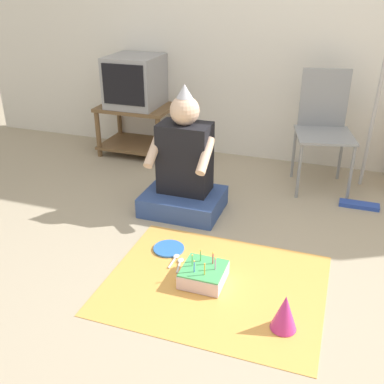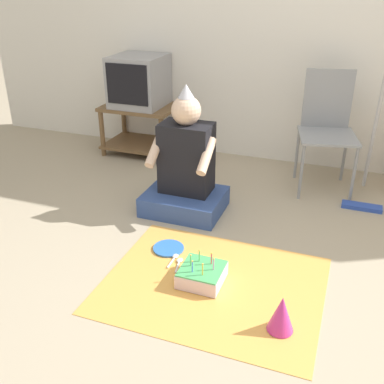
% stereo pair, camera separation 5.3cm
% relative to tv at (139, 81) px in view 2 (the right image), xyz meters
% --- Properties ---
extents(ground_plane, '(16.00, 16.00, 0.00)m').
position_rel_tv_xyz_m(ground_plane, '(1.46, -1.79, -0.67)').
color(ground_plane, tan).
extents(wall_back, '(6.40, 0.06, 2.55)m').
position_rel_tv_xyz_m(wall_back, '(1.46, 0.27, 0.60)').
color(wall_back, white).
rests_on(wall_back, ground_plane).
extents(tv_stand, '(0.66, 0.48, 0.45)m').
position_rel_tv_xyz_m(tv_stand, '(0.00, -0.00, -0.40)').
color(tv_stand, brown).
rests_on(tv_stand, ground_plane).
extents(tv, '(0.44, 0.47, 0.44)m').
position_rel_tv_xyz_m(tv, '(0.00, 0.00, 0.00)').
color(tv, '#99999E').
rests_on(tv, tv_stand).
extents(folding_chair, '(0.50, 0.51, 0.89)m').
position_rel_tv_xyz_m(folding_chair, '(1.66, -0.16, -0.16)').
color(folding_chair, gray).
rests_on(folding_chair, ground_plane).
extents(dust_mop, '(0.28, 0.42, 1.17)m').
position_rel_tv_xyz_m(dust_mop, '(2.00, -0.39, -0.34)').
color(dust_mop, '#2D4CB2').
rests_on(dust_mop, ground_plane).
extents(person_seated, '(0.55, 0.44, 0.90)m').
position_rel_tv_xyz_m(person_seated, '(0.80, -0.94, -0.37)').
color(person_seated, '#334C8C').
rests_on(person_seated, ground_plane).
extents(party_cloth, '(1.18, 0.95, 0.01)m').
position_rel_tv_xyz_m(party_cloth, '(1.26, -1.71, -0.67)').
color(party_cloth, '#EFA84C').
rests_on(party_cloth, ground_plane).
extents(birthday_cake, '(0.23, 0.23, 0.16)m').
position_rel_tv_xyz_m(birthday_cake, '(1.20, -1.71, -0.62)').
color(birthday_cake, silver).
rests_on(birthday_cake, party_cloth).
extents(party_hat_blue, '(0.13, 0.13, 0.19)m').
position_rel_tv_xyz_m(party_hat_blue, '(1.67, -1.93, -0.57)').
color(party_hat_blue, '#CC338C').
rests_on(party_hat_blue, party_cloth).
extents(paper_plate, '(0.19, 0.19, 0.01)m').
position_rel_tv_xyz_m(paper_plate, '(0.90, -1.48, -0.66)').
color(paper_plate, blue).
rests_on(paper_plate, party_cloth).
extents(plastic_spoon_near, '(0.04, 0.15, 0.01)m').
position_rel_tv_xyz_m(plastic_spoon_near, '(0.97, -1.56, -0.66)').
color(plastic_spoon_near, white).
rests_on(plastic_spoon_near, party_cloth).
extents(plastic_spoon_far, '(0.04, 0.14, 0.01)m').
position_rel_tv_xyz_m(plastic_spoon_far, '(1.01, -1.59, -0.66)').
color(plastic_spoon_far, white).
rests_on(plastic_spoon_far, party_cloth).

